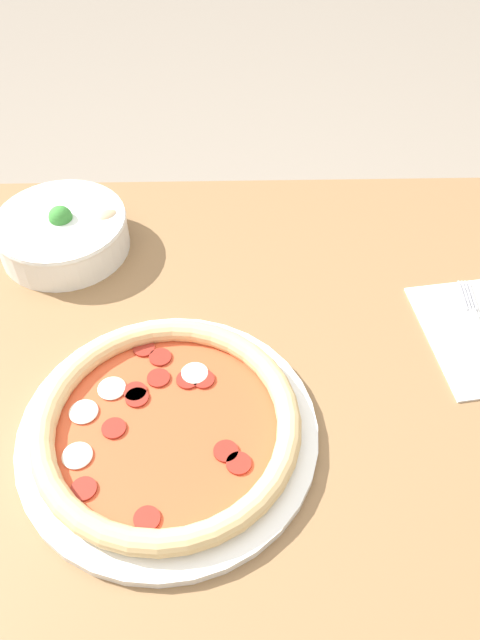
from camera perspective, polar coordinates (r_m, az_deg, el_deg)
ground_plane at (r=1.37m, az=-4.24°, el=-25.06°), size 8.00×8.00×0.00m
dining_table at (r=0.80m, az=-6.74°, el=-11.97°), size 1.24×0.86×0.72m
pizza at (r=0.68m, az=-6.68°, el=-9.66°), size 0.32×0.32×0.04m
bowl at (r=0.90m, az=-15.89°, el=7.84°), size 0.18×0.18×0.07m
fork at (r=0.82m, az=20.98°, el=-1.01°), size 0.02×0.17×0.00m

